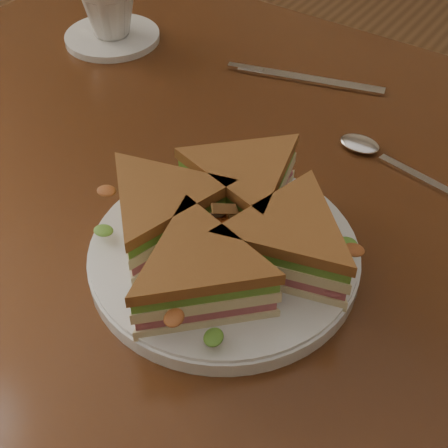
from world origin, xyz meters
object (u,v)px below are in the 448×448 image
at_px(table, 268,257).
at_px(saucer, 112,37).
at_px(spoon, 376,153).
at_px(sandwich_wedges, 224,228).
at_px(plate, 224,256).
at_px(knife, 299,78).
at_px(coffee_cup, 109,8).

bearing_deg(table, saucer, 156.64).
bearing_deg(spoon, sandwich_wedges, -91.84).
distance_m(sandwich_wedges, spoon, 0.24).
height_order(table, plate, plate).
bearing_deg(spoon, table, -106.12).
bearing_deg(table, sandwich_wedges, -83.78).
xyz_separation_m(table, spoon, (0.06, 0.13, 0.10)).
height_order(plate, knife, plate).
xyz_separation_m(plate, spoon, (0.05, 0.24, -0.00)).
relative_size(plate, saucer, 1.86).
bearing_deg(plate, saucer, 144.97).
bearing_deg(coffee_cup, saucer, 0.00).
distance_m(table, saucer, 0.42).
relative_size(sandwich_wedges, spoon, 1.63).
height_order(plate, sandwich_wedges, sandwich_wedges).
height_order(plate, saucer, plate).
distance_m(plate, coffee_cup, 0.48).
xyz_separation_m(table, knife, (-0.09, 0.22, 0.10)).
relative_size(sandwich_wedges, saucer, 2.13).
bearing_deg(knife, sandwich_wedges, -88.76).
bearing_deg(plate, sandwich_wedges, 53.13).
bearing_deg(table, knife, 112.94).
bearing_deg(spoon, coffee_cup, -174.52).
relative_size(sandwich_wedges, coffee_cup, 3.55).
height_order(table, saucer, saucer).
distance_m(sandwich_wedges, knife, 0.35).
xyz_separation_m(spoon, coffee_cup, (-0.44, 0.04, 0.04)).
bearing_deg(saucer, knife, 11.97).
bearing_deg(table, coffee_cup, 156.64).
distance_m(table, coffee_cup, 0.44).
relative_size(plate, coffee_cup, 3.09).
height_order(knife, coffee_cup, coffee_cup).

